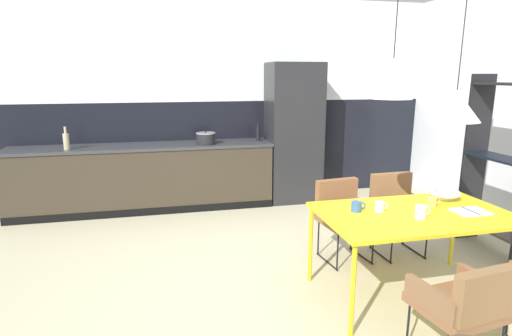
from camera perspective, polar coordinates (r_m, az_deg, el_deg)
name	(u,v)px	position (r m, az deg, el deg)	size (l,w,h in m)	color
ground_plane	(292,298)	(3.66, 5.03, -17.47)	(8.24, 8.24, 0.00)	#BFB691
back_wall_splashback_dark	(231,150)	(6.28, -3.49, 2.56)	(6.34, 0.12, 1.46)	black
back_wall_panel_upper	(230,50)	(6.19, -3.68, 15.99)	(6.34, 0.12, 1.46)	silver
kitchen_counter	(145,177)	(5.91, -15.13, -1.26)	(3.53, 0.63, 0.91)	#362E22
refrigerator_column	(293,133)	(6.09, 5.19, 4.84)	(0.75, 0.60, 2.01)	#232326
dining_table	(415,217)	(3.65, 21.08, -6.39)	(1.56, 0.93, 0.74)	yellow
armchair_near_window	(342,209)	(4.28, 11.84, -5.63)	(0.54, 0.52, 0.80)	brown
armchair_head_of_table	(467,300)	(2.98, 27.17, -15.98)	(0.54, 0.53, 0.74)	brown
armchair_far_side	(396,203)	(4.57, 18.80, -4.66)	(0.51, 0.49, 0.82)	brown
fruit_bowl	(444,193)	(4.08, 24.57, -3.19)	(0.27, 0.27, 0.09)	silver
open_book	(471,212)	(3.82, 27.53, -5.36)	(0.27, 0.21, 0.02)	white
mug_glass_clear	(357,206)	(3.50, 13.74, -5.19)	(0.13, 0.08, 0.08)	#335B93
mug_short_terracotta	(421,212)	(3.48, 21.83, -5.65)	(0.13, 0.08, 0.11)	white
mug_dark_espresso	(380,207)	(3.55, 16.76, -5.13)	(0.12, 0.07, 0.08)	white
mug_white_ceramic	(432,202)	(3.83, 23.15, -4.32)	(0.13, 0.08, 0.08)	gold
cooking_pot	(206,138)	(5.72, -6.95, 4.09)	(0.26, 0.26, 0.18)	black
bottle_wine_green	(258,134)	(5.97, 0.29, 4.79)	(0.06, 0.06, 0.27)	black
bottle_vinegar_dark	(66,141)	(5.78, -24.75, 3.42)	(0.07, 0.07, 0.29)	tan
open_shelf_unit	(505,162)	(4.90, 31.14, 0.76)	(0.30, 0.81, 1.93)	black
pendant_lamp_over_table_near	(392,79)	(3.27, 18.33, 11.65)	(0.31, 0.31, 1.21)	black
pendant_lamp_over_table_far	(456,106)	(3.69, 25.87, 7.76)	(0.39, 0.39, 1.40)	black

